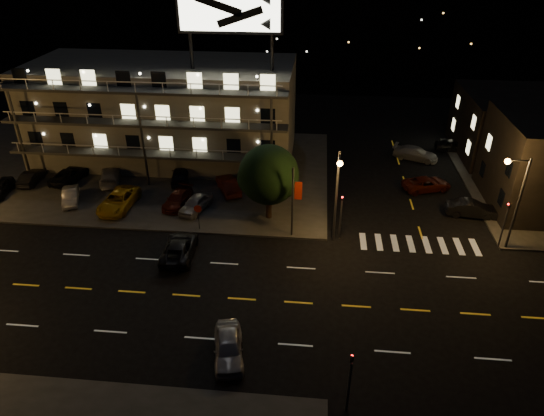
# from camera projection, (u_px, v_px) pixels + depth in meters

# --- Properties ---
(ground) EXTENTS (140.00, 140.00, 0.00)m
(ground) POSITION_uv_depth(u_px,v_px,m) (214.00, 297.00, 34.31)
(ground) COLOR black
(ground) RESTS_ON ground
(curb_nw) EXTENTS (44.00, 24.00, 0.15)m
(curb_nw) POSITION_uv_depth(u_px,v_px,m) (124.00, 168.00, 52.70)
(curb_nw) COLOR #31312F
(curb_nw) RESTS_ON ground
(motel) EXTENTS (28.00, 13.80, 18.10)m
(motel) POSITION_uv_depth(u_px,v_px,m) (165.00, 111.00, 53.08)
(motel) COLOR gray
(motel) RESTS_ON ground
(side_bldg_back) EXTENTS (14.06, 12.00, 7.00)m
(side_bldg_back) POSITION_uv_depth(u_px,v_px,m) (526.00, 126.00, 54.21)
(side_bldg_back) COLOR black
(side_bldg_back) RESTS_ON ground
(streetlight_nc) EXTENTS (0.44, 1.92, 8.00)m
(streetlight_nc) POSITION_uv_depth(u_px,v_px,m) (337.00, 189.00, 37.97)
(streetlight_nc) COLOR #2D2D30
(streetlight_nc) RESTS_ON ground
(streetlight_ne) EXTENTS (1.92, 0.44, 8.00)m
(streetlight_ne) POSITION_uv_depth(u_px,v_px,m) (516.00, 195.00, 37.14)
(streetlight_ne) COLOR #2D2D30
(streetlight_ne) RESTS_ON ground
(signal_nw) EXTENTS (0.20, 0.27, 4.60)m
(signal_nw) POSITION_uv_depth(u_px,v_px,m) (341.00, 212.00, 39.61)
(signal_nw) COLOR #2D2D30
(signal_nw) RESTS_ON ground
(signal_sw) EXTENTS (0.20, 0.27, 4.60)m
(signal_sw) POSITION_uv_depth(u_px,v_px,m) (350.00, 378.00, 24.95)
(signal_sw) COLOR #2D2D30
(signal_sw) RESTS_ON ground
(signal_ne) EXTENTS (0.27, 0.20, 4.60)m
(signal_ne) POSITION_uv_depth(u_px,v_px,m) (505.00, 220.00, 38.52)
(signal_ne) COLOR #2D2D30
(signal_ne) RESTS_ON ground
(banner_north) EXTENTS (0.83, 0.16, 6.40)m
(banner_north) POSITION_uv_depth(u_px,v_px,m) (294.00, 201.00, 39.42)
(banner_north) COLOR #2D2D30
(banner_north) RESTS_ON ground
(stop_sign) EXTENTS (0.91, 0.11, 2.61)m
(stop_sign) POSITION_uv_depth(u_px,v_px,m) (198.00, 213.00, 41.10)
(stop_sign) COLOR #2D2D30
(stop_sign) RESTS_ON ground
(tree) EXTENTS (5.44, 5.23, 6.85)m
(tree) POSITION_uv_depth(u_px,v_px,m) (268.00, 176.00, 41.59)
(tree) COLOR black
(tree) RESTS_ON curb_nw
(lot_car_1) EXTENTS (2.68, 4.03, 1.26)m
(lot_car_1) POSITION_uv_depth(u_px,v_px,m) (70.00, 196.00, 45.73)
(lot_car_1) COLOR gray
(lot_car_1) RESTS_ON curb_nw
(lot_car_2) EXTENTS (2.86, 5.55, 1.50)m
(lot_car_2) POSITION_uv_depth(u_px,v_px,m) (119.00, 200.00, 44.71)
(lot_car_2) COLOR gold
(lot_car_2) RESTS_ON curb_nw
(lot_car_3) EXTENTS (2.39, 4.53, 1.25)m
(lot_car_3) POSITION_uv_depth(u_px,v_px,m) (178.00, 199.00, 45.23)
(lot_car_3) COLOR #51170B
(lot_car_3) RESTS_ON curb_nw
(lot_car_4) EXTENTS (2.86, 4.41, 1.40)m
(lot_car_4) POSITION_uv_depth(u_px,v_px,m) (196.00, 203.00, 44.33)
(lot_car_4) COLOR gray
(lot_car_4) RESTS_ON curb_nw
(lot_car_5) EXTENTS (1.61, 4.00, 1.29)m
(lot_car_5) POSITION_uv_depth(u_px,v_px,m) (32.00, 177.00, 49.14)
(lot_car_5) COLOR black
(lot_car_5) RESTS_ON curb_nw
(lot_car_6) EXTENTS (2.97, 5.08, 1.33)m
(lot_car_6) POSITION_uv_depth(u_px,v_px,m) (69.00, 175.00, 49.55)
(lot_car_6) COLOR black
(lot_car_6) RESTS_ON curb_nw
(lot_car_7) EXTENTS (3.28, 5.21, 1.41)m
(lot_car_7) POSITION_uv_depth(u_px,v_px,m) (110.00, 175.00, 49.35)
(lot_car_7) COLOR gray
(lot_car_7) RESTS_ON curb_nw
(lot_car_8) EXTENTS (2.48, 4.60, 1.49)m
(lot_car_8) POSITION_uv_depth(u_px,v_px,m) (180.00, 175.00, 49.43)
(lot_car_8) COLOR black
(lot_car_8) RESTS_ON curb_nw
(lot_car_9) EXTENTS (3.29, 4.75, 1.48)m
(lot_car_9) POSITION_uv_depth(u_px,v_px,m) (228.00, 185.00, 47.46)
(lot_car_9) COLOR #51170B
(lot_car_9) RESTS_ON curb_nw
(side_car_0) EXTENTS (4.61, 1.98, 1.48)m
(side_car_0) POSITION_uv_depth(u_px,v_px,m) (472.00, 209.00, 43.70)
(side_car_0) COLOR black
(side_car_0) RESTS_ON ground
(side_car_1) EXTENTS (5.25, 3.57, 1.33)m
(side_car_1) POSITION_uv_depth(u_px,v_px,m) (427.00, 184.00, 48.14)
(side_car_1) COLOR #51170B
(side_car_1) RESTS_ON ground
(side_car_2) EXTENTS (5.35, 3.63, 1.44)m
(side_car_2) POSITION_uv_depth(u_px,v_px,m) (416.00, 153.00, 54.57)
(side_car_2) COLOR gray
(side_car_2) RESTS_ON ground
(side_car_3) EXTENTS (4.23, 1.87, 1.42)m
(side_car_3) POSITION_uv_depth(u_px,v_px,m) (453.00, 145.00, 56.61)
(side_car_3) COLOR black
(side_car_3) RESTS_ON ground
(road_car_east) EXTENTS (2.56, 4.57, 1.47)m
(road_car_east) POSITION_uv_depth(u_px,v_px,m) (228.00, 347.00, 29.25)
(road_car_east) COLOR gray
(road_car_east) RESTS_ON ground
(road_car_west) EXTENTS (2.65, 5.28, 1.43)m
(road_car_west) POSITION_uv_depth(u_px,v_px,m) (179.00, 248.00, 38.35)
(road_car_west) COLOR black
(road_car_west) RESTS_ON ground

